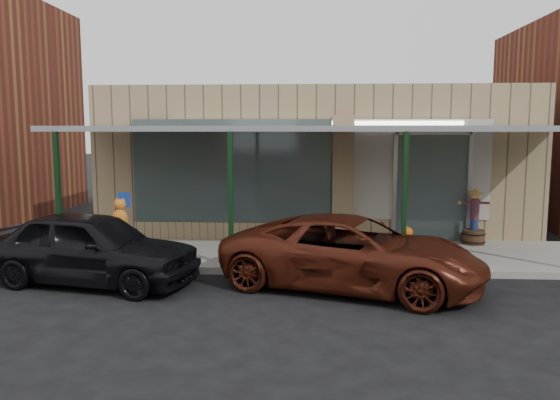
# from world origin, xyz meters

# --- Properties ---
(ground) EXTENTS (120.00, 120.00, 0.00)m
(ground) POSITION_xyz_m (0.00, 0.00, 0.00)
(ground) COLOR black
(ground) RESTS_ON ground
(sidewalk) EXTENTS (40.00, 3.20, 0.15)m
(sidewalk) POSITION_xyz_m (0.00, 3.60, 0.07)
(sidewalk) COLOR gray
(sidewalk) RESTS_ON ground
(storefront) EXTENTS (12.00, 6.25, 4.20)m
(storefront) POSITION_xyz_m (-0.00, 8.16, 2.09)
(storefront) COLOR #927759
(storefront) RESTS_ON ground
(awning) EXTENTS (12.00, 3.00, 3.04)m
(awning) POSITION_xyz_m (0.00, 3.56, 3.01)
(awning) COLOR slate
(awning) RESTS_ON ground
(block_buildings_near) EXTENTS (61.00, 8.00, 8.00)m
(block_buildings_near) POSITION_xyz_m (2.01, 9.20, 3.77)
(block_buildings_near) COLOR brown
(block_buildings_near) RESTS_ON ground
(barrel_scarecrow) EXTENTS (0.84, 0.69, 1.42)m
(barrel_scarecrow) POSITION_xyz_m (4.01, 4.75, 0.63)
(barrel_scarecrow) COLOR #43281A
(barrel_scarecrow) RESTS_ON sidewalk
(barrel_pumpkin) EXTENTS (0.66, 0.66, 0.67)m
(barrel_pumpkin) POSITION_xyz_m (2.13, 3.65, 0.39)
(barrel_pumpkin) COLOR #43281A
(barrel_pumpkin) RESTS_ON sidewalk
(handicap_sign) EXTENTS (0.31, 0.12, 1.53)m
(handicap_sign) POSITION_xyz_m (-4.16, 2.40, 1.14)
(handicap_sign) COLOR gray
(handicap_sign) RESTS_ON sidewalk
(parked_sedan) EXTENTS (4.54, 2.58, 1.62)m
(parked_sedan) POSITION_xyz_m (-4.43, 1.19, 0.73)
(parked_sedan) COLOR black
(parked_sedan) RESTS_ON ground
(car_maroon) EXTENTS (5.43, 3.74, 1.38)m
(car_maroon) POSITION_xyz_m (0.69, 1.19, 0.69)
(car_maroon) COLOR #4D1B0F
(car_maroon) RESTS_ON ground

